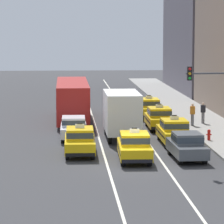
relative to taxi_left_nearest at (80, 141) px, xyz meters
The scene contains 18 objects.
ground_plane 4.74m from the taxi_left_nearest, 49.00° to the right, with size 160.00×160.00×0.00m, color #353538.
lane_stripe_left_center 16.57m from the taxi_left_nearest, 84.95° to the left, with size 0.14×80.00×0.01m, color silver.
lane_stripe_center_right 17.15m from the taxi_left_nearest, 74.22° to the left, with size 0.14×80.00×0.01m, color silver.
sidewalk_curb 15.42m from the taxi_left_nearest, 48.23° to the left, with size 4.00×90.00×0.15m, color gray.
taxi_left_nearest is the anchor object (origin of this frame).
sedan_left_second 5.61m from the taxi_left_nearest, 93.13° to the left, with size 1.82×4.32×1.58m.
bus_left_third 14.58m from the taxi_left_nearest, 91.09° to the left, with size 2.56×11.21×3.22m.
taxi_center_nearest 3.72m from the taxi_left_nearest, 33.55° to the right, with size 1.95×4.61×1.96m.
box_truck_center_second 6.79m from the taxi_left_nearest, 63.49° to the left, with size 2.30×6.96×3.27m.
sedan_center_third 12.86m from the taxi_left_nearest, 75.66° to the left, with size 1.86×4.34×1.58m.
sedan_right_nearest 6.49m from the taxi_left_nearest, 16.59° to the right, with size 1.88×4.35×1.58m.
taxi_right_second 7.06m from the taxi_left_nearest, 27.29° to the left, with size 1.84×4.57×1.96m.
taxi_right_third 11.54m from the taxi_left_nearest, 57.52° to the left, with size 1.87×4.58×1.96m.
taxi_right_fourth 17.15m from the taxi_left_nearest, 68.85° to the left, with size 1.86×4.58×1.96m.
pedestrian_mid_block 15.21m from the taxi_left_nearest, 49.28° to the left, with size 0.36×0.24×1.64m.
pedestrian_by_storefront 13.67m from the taxi_left_nearest, 49.55° to the left, with size 0.36×0.24×1.71m.
fire_hydrant 9.53m from the taxi_left_nearest, 23.45° to the left, with size 0.36×0.22×0.73m.
traffic_light_pole 9.02m from the taxi_left_nearest, 27.78° to the right, with size 2.87×0.33×5.58m.
Camera 1 is at (-3.92, -36.87, 7.83)m, focal length 108.48 mm.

